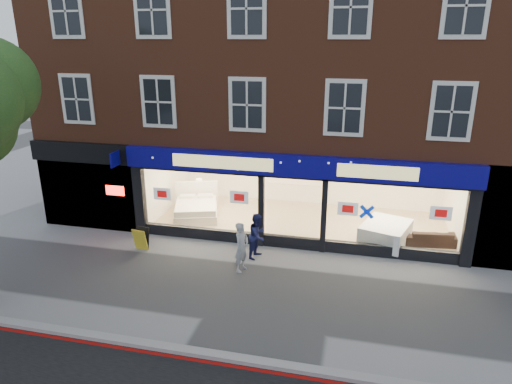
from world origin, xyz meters
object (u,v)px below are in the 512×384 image
(a_board, at_px, (141,239))
(pedestrian_grey, at_px, (242,247))
(mattress_stack, at_px, (385,233))
(display_bed, at_px, (196,208))
(pedestrian_blue, at_px, (258,236))
(sofa, at_px, (430,237))

(a_board, relative_size, pedestrian_grey, 0.49)
(mattress_stack, distance_m, a_board, 8.30)
(display_bed, xyz_separation_m, pedestrian_blue, (3.11, -2.72, 0.33))
(sofa, height_order, a_board, a_board)
(mattress_stack, distance_m, sofa, 1.52)
(mattress_stack, height_order, sofa, mattress_stack)
(display_bed, bearing_deg, sofa, -22.40)
(display_bed, distance_m, pedestrian_grey, 4.70)
(pedestrian_grey, relative_size, pedestrian_blue, 1.04)
(display_bed, relative_size, pedestrian_grey, 1.56)
(a_board, bearing_deg, pedestrian_grey, -2.37)
(pedestrian_grey, bearing_deg, a_board, 97.63)
(sofa, xyz_separation_m, a_board, (-9.50, -2.43, 0.03))
(a_board, height_order, pedestrian_blue, pedestrian_blue)
(sofa, xyz_separation_m, pedestrian_grey, (-5.84, -3.07, 0.43))
(sofa, relative_size, pedestrian_grey, 1.12)
(display_bed, bearing_deg, pedestrian_grey, -70.74)
(pedestrian_blue, bearing_deg, mattress_stack, -49.85)
(sofa, relative_size, a_board, 2.27)
(mattress_stack, xyz_separation_m, sofa, (1.50, 0.22, -0.10))
(mattress_stack, relative_size, pedestrian_blue, 1.43)
(mattress_stack, bearing_deg, sofa, 8.21)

